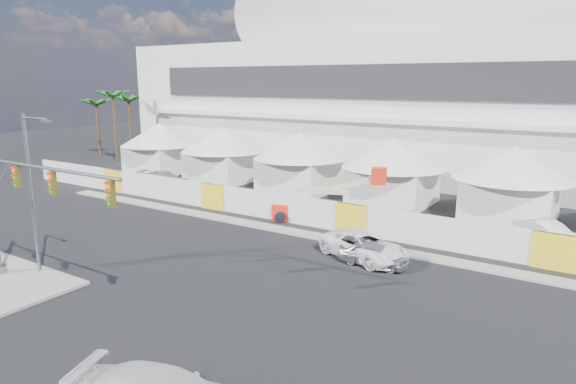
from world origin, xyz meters
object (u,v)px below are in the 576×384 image
Objects in this scene: lot_car_c at (165,180)px; pickup_curb at (364,246)px; traffic_mast at (16,206)px; streetlight_median at (33,184)px; sedan_silver at (374,254)px; lot_car_a at (548,233)px; boom_lift at (311,207)px.

pickup_curb is at bearing -122.59° from lot_car_c.
streetlight_median is (-0.63, 1.28, 0.81)m from traffic_mast.
lot_car_a is (7.50, 9.21, 0.07)m from sedan_silver.
lot_car_c is 0.51× the size of traffic_mast.
boom_lift is (-6.53, 5.11, 0.33)m from pickup_curb.
boom_lift is at bearing 68.58° from streetlight_median.
lot_car_c is at bearing 91.14° from pickup_curb.
lot_car_c is at bearing 151.99° from boom_lift.
streetlight_median is (11.02, -19.11, 4.08)m from lot_car_c.
streetlight_median is at bearing 168.42° from lot_car_a.
lot_car_c is 17.70m from boom_lift.
traffic_mast is at bearing 154.59° from pickup_curb.
boom_lift reaches higher than lot_car_a.
traffic_mast is 1.28× the size of streetlight_median.
sedan_silver is 0.37× the size of traffic_mast.
sedan_silver is 26.29m from lot_car_c.
sedan_silver is 1.11m from pickup_curb.
traffic_mast is 18.99m from boom_lift.
lot_car_a is 32.44m from lot_car_c.
sedan_silver is 18.25m from traffic_mast.
traffic_mast is at bearing -127.86° from boom_lift.
traffic_mast is at bearing -63.79° from streetlight_median.
traffic_mast is (11.65, -20.39, 3.27)m from lot_car_c.
sedan_silver is at bearing -123.36° from lot_car_c.
lot_car_c reaches higher than lot_car_a.
lot_car_c is 22.44m from streetlight_median.
pickup_curb is 11.99m from lot_car_a.
lot_car_c is (-24.04, 7.68, 0.02)m from pickup_curb.
traffic_mast reaches higher than sedan_silver.
lot_car_a is (8.39, 8.56, -0.03)m from pickup_curb.
sedan_silver is at bearing 37.77° from streetlight_median.
pickup_curb reaches higher than sedan_silver.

